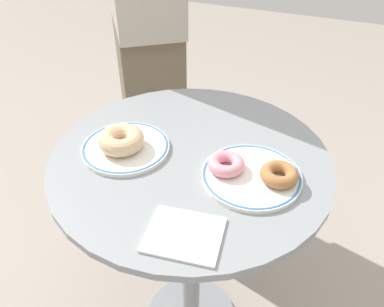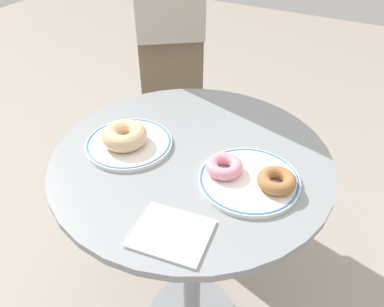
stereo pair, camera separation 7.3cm
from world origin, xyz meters
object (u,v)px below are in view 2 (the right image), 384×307
at_px(plate_left, 129,143).
at_px(donut_cinnamon, 277,180).
at_px(donut_pink_frosted, 224,166).
at_px(person_figure, 167,27).
at_px(paper_napkin, 172,233).
at_px(plate_right, 249,180).
at_px(cafe_table, 192,217).
at_px(donut_glazed, 124,136).

relative_size(plate_left, donut_cinnamon, 2.56).
relative_size(donut_pink_frosted, person_figure, 0.05).
relative_size(paper_napkin, person_figure, 0.09).
relative_size(plate_right, paper_napkin, 1.57).
height_order(cafe_table, donut_cinnamon, donut_cinnamon).
distance_m(plate_right, donut_pink_frosted, 0.06).
xyz_separation_m(donut_glazed, person_figure, (-0.24, 0.61, 0.03)).
relative_size(donut_glazed, paper_napkin, 0.78).
distance_m(donut_glazed, donut_pink_frosted, 0.25).
height_order(donut_cinnamon, donut_pink_frosted, same).
xyz_separation_m(donut_pink_frosted, person_figure, (-0.50, 0.59, 0.04)).
relative_size(plate_left, donut_pink_frosted, 2.56).
relative_size(cafe_table, donut_cinnamon, 9.06).
bearing_deg(donut_glazed, paper_napkin, -37.88).
bearing_deg(donut_pink_frosted, person_figure, 130.11).
distance_m(donut_cinnamon, person_figure, 0.85).
bearing_deg(plate_left, donut_glazed, -115.99).
distance_m(donut_cinnamon, donut_pink_frosted, 0.12).
relative_size(cafe_table, donut_pink_frosted, 9.06).
bearing_deg(donut_cinnamon, paper_napkin, -122.21).
bearing_deg(donut_pink_frosted, plate_left, -178.47).
height_order(plate_right, person_figure, person_figure).
bearing_deg(plate_right, donut_pink_frosted, -175.47).
bearing_deg(cafe_table, plate_right, -8.93).
height_order(donut_glazed, paper_napkin, donut_glazed).
distance_m(donut_cinnamon, paper_napkin, 0.25).
distance_m(cafe_table, plate_left, 0.27).
bearing_deg(donut_pink_frosted, donut_glazed, -176.53).
distance_m(cafe_table, paper_napkin, 0.32).
relative_size(plate_left, donut_glazed, 1.92).
relative_size(plate_left, person_figure, 0.13).
xyz_separation_m(donut_glazed, donut_pink_frosted, (0.25, 0.02, -0.01)).
relative_size(cafe_table, person_figure, 0.45).
xyz_separation_m(cafe_table, donut_pink_frosted, (0.10, -0.03, 0.24)).
relative_size(cafe_table, paper_napkin, 5.30).
height_order(plate_left, donut_glazed, donut_glazed).
bearing_deg(donut_glazed, donut_pink_frosted, 3.47).
distance_m(plate_right, donut_glazed, 0.31).
xyz_separation_m(donut_pink_frosted, paper_napkin, (-0.02, -0.20, -0.02)).
bearing_deg(person_figure, paper_napkin, -58.64).
xyz_separation_m(plate_right, person_figure, (-0.55, 0.59, 0.06)).
height_order(plate_left, person_figure, person_figure).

